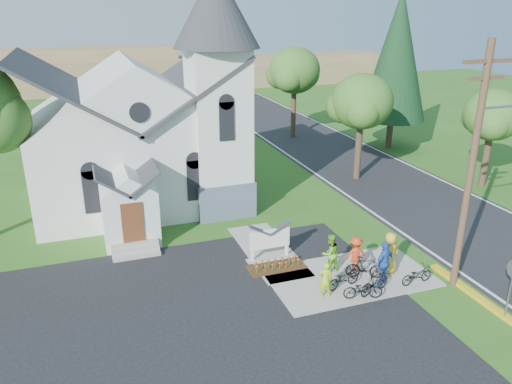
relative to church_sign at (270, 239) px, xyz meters
name	(u,v)px	position (x,y,z in m)	size (l,w,h in m)	color
ground	(324,289)	(1.20, -3.20, -1.03)	(120.00, 120.00, 0.00)	#2C601B
parking_lot	(164,356)	(-5.80, -5.20, -1.02)	(20.00, 16.00, 0.02)	black
road	(353,164)	(11.20, 11.80, -1.02)	(8.00, 90.00, 0.02)	black
sidewalk	(350,277)	(2.70, -2.70, -1.00)	(7.00, 4.00, 0.05)	gray
church	(141,115)	(-4.28, 9.28, 4.22)	(12.35, 12.00, 13.00)	white
church_sign	(270,239)	(0.00, 0.00, 0.00)	(2.20, 0.40, 1.70)	gray
flower_bed	(277,267)	(0.00, -0.90, -0.99)	(2.60, 1.10, 0.07)	#36210E
utility_pole	(474,162)	(6.56, -4.70, 4.38)	(3.45, 0.28, 10.00)	#4A3225
tree_road_near	(362,102)	(9.70, 8.80, 4.18)	(4.00, 4.00, 7.05)	#3B2C20
tree_road_mid	(295,71)	(10.20, 20.80, 4.75)	(4.40, 4.40, 7.80)	#3B2C20
tree_road_far	(493,115)	(16.70, 4.80, 3.61)	(3.60, 3.60, 6.30)	#3B2C20
conifer	(397,56)	(16.20, 14.80, 6.36)	(5.20, 5.20, 12.40)	#3B2C20
distant_hills	(166,72)	(4.56, 53.13, 1.15)	(61.00, 10.00, 5.60)	olive
cyclist_0	(326,280)	(0.94, -3.78, -0.20)	(0.57, 0.37, 1.55)	#9BD018
bike_0	(343,278)	(1.97, -3.39, -0.56)	(0.56, 1.60, 0.84)	black
cyclist_1	(330,253)	(2.06, -1.99, -0.09)	(0.86, 0.67, 1.77)	#69B822
bike_1	(375,282)	(2.95, -4.21, -0.48)	(0.47, 1.66, 1.00)	black
cyclist_2	(384,263)	(3.72, -3.64, -0.02)	(1.12, 0.47, 1.91)	blue
bike_2	(363,289)	(2.30, -4.40, -0.56)	(0.56, 1.60, 0.84)	black
cyclist_3	(355,254)	(3.14, -2.32, -0.17)	(1.05, 0.60, 1.62)	red
bike_3	(365,267)	(3.23, -3.01, -0.47)	(0.47, 1.67, 1.00)	black
cyclist_4	(390,253)	(4.46, -2.93, -0.03)	(0.93, 0.60, 1.89)	gold
bike_4	(417,275)	(5.03, -4.15, -0.58)	(0.53, 1.53, 0.80)	black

